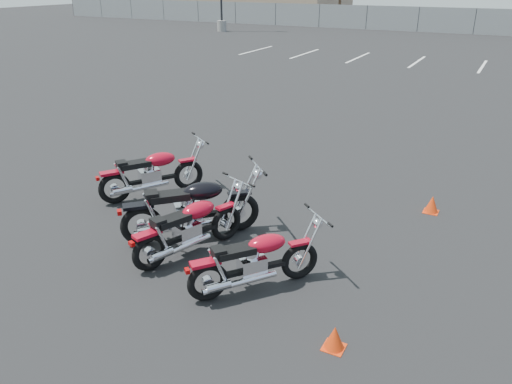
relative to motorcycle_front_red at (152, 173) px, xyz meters
The scene contains 9 objects.
ground 2.35m from the motorcycle_front_red, 21.24° to the right, with size 120.00×120.00×0.00m, color black.
motorcycle_front_red is the anchor object (origin of this frame).
motorcycle_second_black 1.90m from the motorcycle_front_red, 32.49° to the right, with size 1.94×1.95×1.13m.
motorcycle_third_red 2.38m from the motorcycle_front_red, 37.96° to the right, with size 1.11×1.97×0.98m.
motorcycle_rear_red 3.67m from the motorcycle_front_red, 30.00° to the right, with size 1.52×1.72×0.95m.
training_cone_near 5.17m from the motorcycle_front_red, 19.94° to the left, with size 0.26×0.26×0.31m.
training_cone_far 5.14m from the motorcycle_front_red, 28.42° to the right, with size 0.24×0.24×0.29m.
chainlink_fence 34.23m from the motorcycle_front_red, 86.40° to the left, with size 80.06×0.06×1.80m.
parking_line_stripes 19.17m from the motorcycle_front_red, 91.05° to the left, with size 15.12×4.00×0.01m.
Camera 1 is at (3.68, -6.00, 3.88)m, focal length 35.00 mm.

